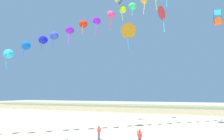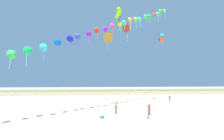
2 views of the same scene
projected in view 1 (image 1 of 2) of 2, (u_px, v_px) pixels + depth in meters
name	position (u px, v px, depth m)	size (l,w,h in m)	color
dune_ridge	(163.00, 109.00, 54.37)	(120.00, 10.81, 1.88)	#BFAE8B
person_near_right	(99.00, 132.00, 21.57)	(0.53, 0.20, 1.50)	#474C56
person_mid_center	(140.00, 137.00, 18.41)	(0.61, 0.24, 1.74)	#282D4C
kite_banner_string	(116.00, 12.00, 26.76)	(31.56, 22.91, 25.21)	#77DC37
large_kite_low_lead	(218.00, 17.00, 30.60)	(1.14, 1.14, 2.09)	#E84712
large_kite_mid_trail	(128.00, 30.00, 35.40)	(3.23, 2.88, 4.69)	orange
large_kite_outer_drift	(163.00, 12.00, 37.08)	(2.82, 3.12, 5.23)	red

